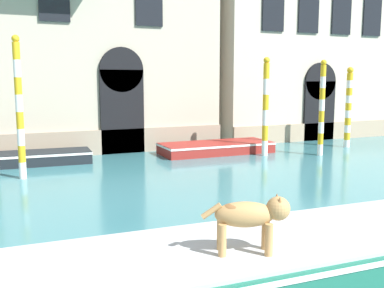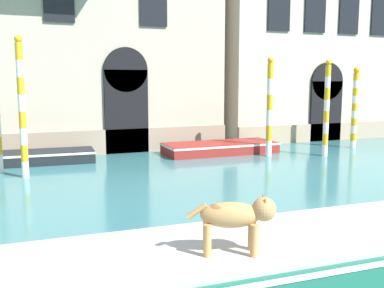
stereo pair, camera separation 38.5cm
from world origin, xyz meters
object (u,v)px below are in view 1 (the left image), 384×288
at_px(mooring_pole_0, 19,108).
at_px(boat_moored_far, 216,147).
at_px(boat_foreground, 259,259).
at_px(boat_moored_near_palazzo, 17,159).
at_px(mooring_pole_1, 322,108).
at_px(mooring_pole_3, 266,107).
at_px(dog_on_deck, 251,215).
at_px(mooring_pole_4, 348,107).

bearing_deg(mooring_pole_0, boat_moored_far, 14.26).
relative_size(boat_foreground, boat_moored_near_palazzo, 1.51).
relative_size(mooring_pole_0, mooring_pole_1, 1.15).
distance_m(mooring_pole_0, mooring_pole_3, 9.27).
distance_m(boat_moored_near_palazzo, mooring_pole_3, 9.65).
height_order(boat_foreground, mooring_pole_3, mooring_pole_3).
distance_m(dog_on_deck, mooring_pole_0, 9.84).
distance_m(mooring_pole_3, mooring_pole_4, 4.72).
bearing_deg(mooring_pole_1, boat_foreground, -133.53).
bearing_deg(mooring_pole_0, boat_moored_near_palazzo, 91.74).
height_order(dog_on_deck, mooring_pole_3, mooring_pole_3).
relative_size(dog_on_deck, mooring_pole_3, 0.30).
height_order(boat_moored_far, mooring_pole_3, mooring_pole_3).
distance_m(mooring_pole_0, mooring_pole_4, 13.99).
height_order(boat_foreground, mooring_pole_1, mooring_pole_1).
bearing_deg(mooring_pole_1, mooring_pole_4, 26.80).
xyz_separation_m(boat_moored_far, mooring_pole_1, (3.66, -2.16, 1.70)).
bearing_deg(boat_moored_near_palazzo, dog_on_deck, -74.26).
xyz_separation_m(boat_moored_far, mooring_pole_0, (-7.72, -1.96, 1.98)).
distance_m(mooring_pole_1, mooring_pole_4, 2.88).
xyz_separation_m(boat_moored_near_palazzo, mooring_pole_3, (9.32, -1.81, 1.75)).
bearing_deg(boat_moored_near_palazzo, mooring_pole_1, -9.86).
xyz_separation_m(dog_on_deck, mooring_pole_3, (6.65, 10.05, 0.79)).
distance_m(mooring_pole_1, mooring_pole_3, 2.28).
height_order(boat_moored_far, mooring_pole_1, mooring_pole_1).
relative_size(boat_moored_far, mooring_pole_3, 1.20).
bearing_deg(boat_foreground, mooring_pole_4, 44.64).
bearing_deg(boat_moored_near_palazzo, boat_foreground, -72.06).
bearing_deg(mooring_pole_3, mooring_pole_0, -176.18).
height_order(boat_moored_near_palazzo, mooring_pole_4, mooring_pole_4).
height_order(boat_foreground, boat_moored_near_palazzo, boat_foreground).
xyz_separation_m(mooring_pole_0, mooring_pole_1, (11.38, -0.20, -0.28)).
height_order(boat_moored_near_palazzo, mooring_pole_3, mooring_pole_3).
relative_size(dog_on_deck, mooring_pole_4, 0.33).
height_order(dog_on_deck, mooring_pole_0, mooring_pole_0).
bearing_deg(mooring_pole_1, boat_moored_far, 149.42).
distance_m(boat_foreground, dog_on_deck, 1.01).
distance_m(boat_foreground, mooring_pole_0, 9.70).
xyz_separation_m(mooring_pole_0, mooring_pole_4, (13.94, 1.10, -0.39)).
relative_size(mooring_pole_0, mooring_pole_3, 1.12).
height_order(dog_on_deck, boat_moored_near_palazzo, dog_on_deck).
bearing_deg(boat_moored_far, boat_moored_near_palazzo, 176.95).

